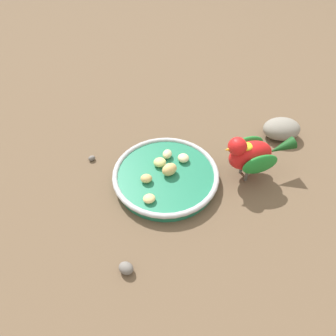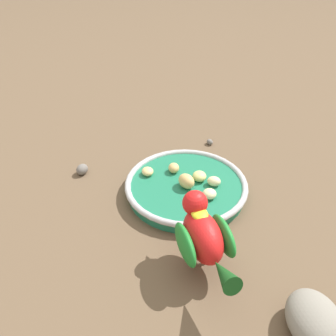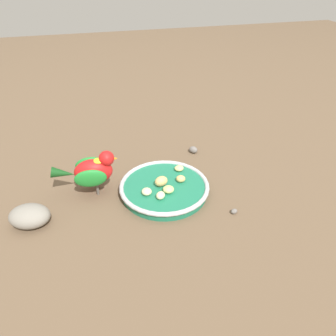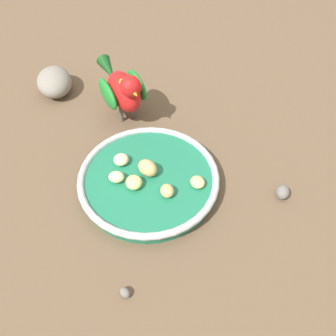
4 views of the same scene
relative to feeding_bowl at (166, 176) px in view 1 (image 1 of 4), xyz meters
name	(u,v)px [view 1 (image 1 of 4)]	position (x,y,z in m)	size (l,w,h in m)	color
ground_plane	(173,174)	(-0.02, -0.01, -0.01)	(4.00, 4.00, 0.00)	brown
feeding_bowl	(166,176)	(0.00, 0.00, 0.00)	(0.23, 0.23, 0.03)	#1E7251
apple_piece_0	(169,169)	(-0.01, 0.00, 0.02)	(0.03, 0.03, 0.03)	tan
apple_piece_1	(146,179)	(0.05, 0.01, 0.02)	(0.02, 0.02, 0.02)	tan
apple_piece_2	(160,162)	(0.00, -0.03, 0.02)	(0.03, 0.03, 0.02)	#C6D17A
apple_piece_3	(183,158)	(-0.05, -0.02, 0.02)	(0.03, 0.02, 0.02)	beige
apple_piece_4	(169,154)	(-0.02, -0.05, 0.02)	(0.03, 0.02, 0.02)	beige
apple_piece_5	(149,199)	(0.06, 0.06, 0.01)	(0.02, 0.02, 0.01)	#E5C67F
parrot	(252,154)	(-0.17, 0.05, 0.05)	(0.17, 0.08, 0.12)	#59544C
rock_large	(281,129)	(-0.32, -0.04, 0.01)	(0.09, 0.07, 0.05)	gray
pebble_0	(92,158)	(0.14, -0.12, -0.01)	(0.02, 0.01, 0.01)	slate
pebble_1	(126,268)	(0.13, 0.17, 0.00)	(0.03, 0.02, 0.02)	slate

